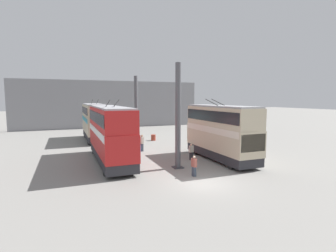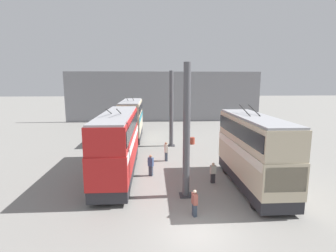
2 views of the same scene
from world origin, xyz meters
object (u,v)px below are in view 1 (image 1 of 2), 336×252
object	(u,v)px
person_by_right_row	(139,150)
person_aisle_foreground	(194,166)
bus_right_mid	(110,131)
bus_left_far	(221,129)
oil_drum	(153,138)
person_by_left_row	(191,151)
bus_right_far	(94,120)
person_aisle_midway	(142,142)

from	to	relation	value
person_by_right_row	person_aisle_foreground	size ratio (longest dim) A/B	1.11
bus_right_mid	bus_left_far	bearing A→B (deg)	-106.33
bus_left_far	oil_drum	xyz separation A→B (m)	(13.05, 2.32, -2.49)
bus_left_far	person_by_right_row	world-z (taller)	bus_left_far
bus_right_mid	person_by_left_row	size ratio (longest dim) A/B	7.24
bus_left_far	bus_right_far	distance (m)	19.02
bus_left_far	person_by_left_row	size ratio (longest dim) A/B	5.87
person_by_right_row	person_aisle_midway	world-z (taller)	person_aisle_midway
bus_right_far	oil_drum	distance (m)	8.49
bus_left_far	bus_right_mid	world-z (taller)	bus_left_far
oil_drum	person_by_right_row	bearing A→B (deg)	154.81
bus_right_far	person_aisle_midway	xyz separation A→B (m)	(-9.80, -3.99, -1.88)
bus_right_far	person_by_left_row	size ratio (longest dim) A/B	6.12
person_by_left_row	person_aisle_foreground	bearing A→B (deg)	148.31
person_by_right_row	person_aisle_midway	distance (m)	4.11
bus_right_mid	bus_right_far	size ratio (longest dim) A/B	1.18
bus_left_far	person_by_left_row	world-z (taller)	bus_left_far
bus_right_mid	person_by_right_row	bearing A→B (deg)	-94.33
person_by_right_row	oil_drum	bearing A→B (deg)	3.86
bus_right_far	person_by_right_row	distance (m)	14.02
bus_right_far	person_aisle_midway	world-z (taller)	bus_right_far
person_by_left_row	oil_drum	size ratio (longest dim) A/B	1.95
bus_right_far	person_by_right_row	world-z (taller)	bus_right_far
person_by_right_row	person_aisle_foreground	xyz separation A→B (m)	(-6.50, -2.47, -0.10)
bus_right_far	person_aisle_midway	size ratio (longest dim) A/B	5.26
bus_right_far	person_aisle_midway	bearing A→B (deg)	-157.85
bus_right_mid	person_by_right_row	xyz separation A→B (m)	(-0.19, -2.56, -1.96)
bus_right_mid	bus_right_far	xyz separation A→B (m)	(13.46, -0.00, -0.01)
bus_right_far	person_by_right_row	xyz separation A→B (m)	(-13.65, -2.56, -1.94)
bus_left_far	person_aisle_midway	distance (m)	8.92
person_by_right_row	oil_drum	world-z (taller)	person_by_right_row
bus_left_far	person_aisle_midway	bearing A→B (deg)	41.56
bus_right_mid	person_by_right_row	world-z (taller)	bus_right_mid
bus_left_far	bus_right_mid	size ratio (longest dim) A/B	0.81
bus_right_far	person_by_left_row	xyz separation A→B (m)	(-15.42, -7.17, -2.03)
bus_left_far	person_aisle_foreground	distance (m)	6.44
person_aisle_midway	bus_right_mid	bearing A→B (deg)	29.42
person_by_right_row	person_aisle_foreground	distance (m)	6.96
person_aisle_foreground	oil_drum	world-z (taller)	person_aisle_foreground
person_aisle_foreground	bus_left_far	bearing A→B (deg)	-153.20
bus_right_far	person_aisle_foreground	xyz separation A→B (m)	(-20.15, -5.04, -2.04)
bus_right_mid	person_aisle_foreground	distance (m)	8.63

